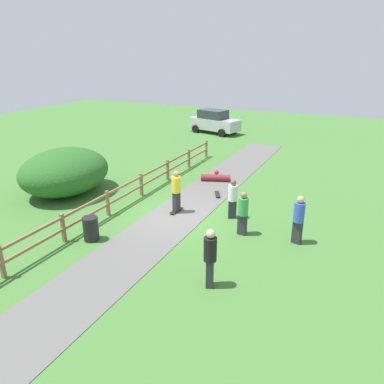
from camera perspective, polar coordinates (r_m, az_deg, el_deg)
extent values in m
plane|color=#427533|center=(15.86, -2.23, -3.51)|extent=(60.00, 60.00, 0.00)
cube|color=#605E5B|center=(15.86, -2.23, -3.48)|extent=(2.40, 28.00, 0.02)
cube|color=olive|center=(12.81, -27.01, -9.48)|extent=(0.12, 0.12, 1.10)
cube|color=olive|center=(14.26, -19.02, -5.19)|extent=(0.12, 0.12, 1.10)
cube|color=olive|center=(15.99, -12.71, -1.68)|extent=(0.12, 0.12, 1.10)
cube|color=olive|center=(17.93, -7.71, 1.12)|extent=(0.12, 0.12, 1.10)
cube|color=olive|center=(20.01, -3.71, 3.35)|extent=(0.12, 0.12, 1.10)
cube|color=olive|center=(22.19, -0.47, 5.14)|extent=(0.12, 0.12, 1.10)
cube|color=olive|center=(24.45, 2.19, 6.60)|extent=(0.12, 0.12, 1.10)
cube|color=olive|center=(16.96, -10.06, -0.36)|extent=(0.08, 18.00, 0.09)
cube|color=olive|center=(16.80, -10.15, 1.07)|extent=(0.08, 18.00, 0.09)
ellipsoid|color=#286023|center=(18.96, -18.80, 2.97)|extent=(3.78, 4.54, 2.17)
cylinder|color=black|center=(14.14, -15.13, -5.42)|extent=(0.56, 0.56, 0.90)
cube|color=black|center=(16.08, -2.36, -2.82)|extent=(0.31, 0.82, 0.02)
cylinder|color=silver|center=(16.34, -2.00, -2.57)|extent=(0.04, 0.06, 0.06)
cylinder|color=silver|center=(16.26, -1.57, -2.68)|extent=(0.04, 0.06, 0.06)
cylinder|color=silver|center=(15.93, -3.16, -3.23)|extent=(0.04, 0.06, 0.06)
cylinder|color=silver|center=(15.85, -2.72, -3.35)|extent=(0.04, 0.06, 0.06)
cube|color=#2D2D33|center=(15.91, -2.38, -1.42)|extent=(0.24, 0.34, 0.82)
cylinder|color=yellow|center=(15.64, -2.42, 1.13)|extent=(0.43, 0.43, 0.68)
sphere|color=#9E704C|center=(15.49, -2.44, 2.76)|extent=(0.25, 0.25, 0.25)
cylinder|color=maroon|center=(19.90, 3.64, 2.19)|extent=(1.59, 0.86, 0.36)
sphere|color=red|center=(20.75, 3.75, 2.98)|extent=(0.26, 0.26, 0.26)
cube|color=black|center=(17.92, 3.88, -0.30)|extent=(0.54, 0.80, 0.02)
cylinder|color=silver|center=(17.69, 4.20, -0.75)|extent=(0.05, 0.07, 0.06)
cylinder|color=silver|center=(17.67, 3.71, -0.76)|extent=(0.05, 0.07, 0.06)
cylinder|color=silver|center=(18.21, 4.03, -0.11)|extent=(0.05, 0.07, 0.06)
cylinder|color=silver|center=(18.19, 3.56, -0.11)|extent=(0.05, 0.07, 0.06)
cube|color=#2D2D33|center=(13.98, 15.69, -5.91)|extent=(0.36, 0.27, 0.85)
cylinder|color=blue|center=(13.66, 16.00, -2.98)|extent=(0.46, 0.46, 0.71)
sphere|color=tan|center=(13.48, 16.20, -1.11)|extent=(0.25, 0.25, 0.25)
cube|color=#2D2D33|center=(15.52, 6.14, -2.61)|extent=(0.37, 0.32, 0.78)
cylinder|color=white|center=(15.25, 6.25, -0.14)|extent=(0.51, 0.51, 0.65)
sphere|color=brown|center=(15.10, 6.31, 1.44)|extent=(0.23, 0.23, 0.23)
cube|color=#2D2D33|center=(11.17, 2.72, -12.23)|extent=(0.28, 0.36, 0.87)
cylinder|color=black|center=(10.76, 2.79, -8.68)|extent=(0.47, 0.47, 0.72)
sphere|color=beige|center=(10.53, 2.84, -6.36)|extent=(0.26, 0.26, 0.26)
cube|color=#2D2D33|center=(14.21, 7.65, -4.93)|extent=(0.33, 0.22, 0.80)
cylinder|color=green|center=(13.91, 7.79, -2.20)|extent=(0.40, 0.40, 0.67)
sphere|color=#9E704C|center=(13.74, 7.89, -0.45)|extent=(0.24, 0.24, 0.24)
cube|color=#B7B7BC|center=(31.89, 3.48, 10.31)|extent=(4.48, 2.64, 0.90)
cube|color=#2D333D|center=(31.88, 3.21, 11.77)|extent=(2.51, 2.03, 0.70)
cylinder|color=black|center=(31.95, 6.39, 9.42)|extent=(0.68, 0.38, 0.64)
cylinder|color=black|center=(30.51, 4.55, 8.95)|extent=(0.68, 0.38, 0.64)
cylinder|color=black|center=(33.46, 2.46, 10.03)|extent=(0.68, 0.38, 0.64)
cylinder|color=black|center=(32.09, 0.54, 9.59)|extent=(0.68, 0.38, 0.64)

